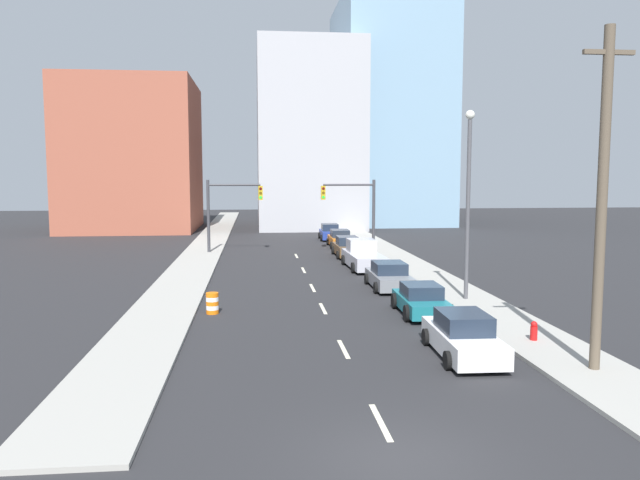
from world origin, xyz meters
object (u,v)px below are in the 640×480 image
Objects in this scene: traffic_signal_right at (358,205)px; pickup_truck_silver at (363,257)px; sedan_gray at (389,276)px; sedan_brown at (347,247)px; fire_hydrant at (534,332)px; sedan_white at (463,337)px; sedan_blue at (330,233)px; sedan_teal at (421,300)px; traffic_signal_left at (225,206)px; street_lamp at (468,193)px; sedan_orange at (340,239)px; traffic_barrel at (212,303)px; utility_pole_right_near at (602,200)px.

pickup_truck_silver is (-1.09, -8.91, -3.01)m from traffic_signal_right.
sedan_gray is 13.53m from sedan_brown.
pickup_truck_silver is (-3.04, 19.09, 0.36)m from fire_hydrant.
sedan_blue is (0.04, 38.82, 0.00)m from sedan_white.
pickup_truck_silver is at bearing 92.02° from sedan_teal.
pickup_truck_silver is (9.50, -8.91, -3.01)m from traffic_signal_left.
fire_hydrant is (1.95, -28.00, -3.37)m from traffic_signal_right.
fire_hydrant is at bearing -90.71° from street_lamp.
sedan_teal is 26.43m from sedan_orange.
sedan_gray is at bearing 128.11° from street_lamp.
pickup_truck_silver is 18.45m from sedan_blue.
fire_hydrant is 0.18× the size of sedan_white.
street_lamp is at bearing -82.24° from sedan_orange.
traffic_barrel is 0.20× the size of sedan_brown.
sedan_teal is at bearing -89.32° from sedan_orange.
utility_pole_right_near reaches higher than traffic_barrel.
traffic_signal_left is 6.11× the size of traffic_barrel.
traffic_signal_left is 1.25× the size of sedan_orange.
traffic_barrel is 32.55m from sedan_blue.
utility_pole_right_near is 35.50m from sedan_orange.
sedan_white is (-3.51, 2.18, -4.75)m from utility_pole_right_near.
street_lamp is at bearing -76.15° from pickup_truck_silver.
traffic_signal_right is at bearing 88.98° from sedan_teal.
traffic_signal_right is 6.93× the size of fire_hydrant.
traffic_barrel is 0.22× the size of sedan_blue.
sedan_orange is (-3.02, 23.81, -4.64)m from street_lamp.
fire_hydrant is 0.19× the size of sedan_blue.
street_lamp is at bearing -51.54° from sedan_gray.
sedan_blue is at bearing 92.15° from sedan_orange.
utility_pole_right_near reaches higher than pickup_truck_silver.
sedan_gray is (9.20, 5.33, 0.19)m from traffic_barrel.
traffic_signal_left is 0.97× the size of pickup_truck_silver.
sedan_teal reaches higher than traffic_barrel.
street_lamp is at bearing 89.29° from fire_hydrant.
fire_hydrant is (12.11, -6.25, -0.06)m from traffic_barrel.
utility_pole_right_near is at bearing -68.11° from sedan_teal.
street_lamp is at bearing 7.02° from traffic_barrel.
sedan_gray reaches higher than fire_hydrant.
traffic_signal_left is 1.34× the size of sedan_blue.
sedan_white is 38.82m from sedan_blue.
sedan_brown is at bearing -113.96° from traffic_signal_right.
sedan_orange is (0.20, 32.85, -0.01)m from sedan_white.
traffic_signal_left is at bearing 114.21° from sedan_teal.
traffic_signal_right is at bearing -81.86° from sedan_blue.
sedan_teal is 19.98m from sedan_brown.
traffic_signal_right is 1.35× the size of sedan_teal.
sedan_blue is (-0.23, 32.40, 0.05)m from sedan_teal.
sedan_brown is at bearing 92.33° from sedan_teal.
utility_pole_right_near reaches higher than sedan_blue.
sedan_teal is at bearing -6.90° from traffic_barrel.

